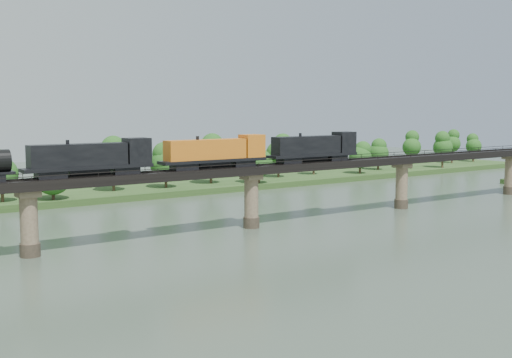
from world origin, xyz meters
TOP-DOWN VIEW (x-y plane):
  - ground at (0.00, 0.00)m, footprint 400.00×400.00m
  - far_bank at (0.00, 85.00)m, footprint 300.00×24.00m
  - bridge at (0.00, 30.00)m, footprint 236.00×30.00m
  - bridge_superstructure at (0.00, 30.00)m, footprint 220.00×4.90m
  - far_treeline at (-8.21, 80.52)m, footprint 289.06×17.54m
  - freight_train at (-15.32, 30.00)m, footprint 82.96×3.23m

SIDE VIEW (x-z plane):
  - ground at x=0.00m, z-range 0.00..0.00m
  - far_bank at x=0.00m, z-range 0.00..1.60m
  - bridge at x=0.00m, z-range -0.29..11.21m
  - far_treeline at x=-8.21m, z-range 2.03..15.63m
  - bridge_superstructure at x=0.00m, z-range 11.42..12.17m
  - freight_train at x=-15.32m, z-range 11.37..17.08m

